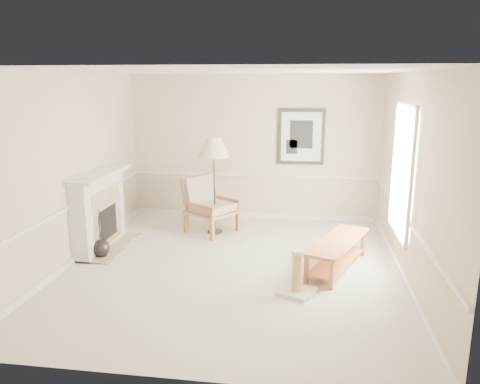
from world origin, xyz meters
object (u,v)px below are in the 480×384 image
(floor_vase, at_px, (101,248))
(armchair, at_px, (207,202))
(floor_lamp, at_px, (214,150))
(bench, at_px, (337,249))
(scratching_post, at_px, (297,280))

(floor_vase, relative_size, armchair, 0.73)
(floor_lamp, relative_size, bench, 1.07)
(floor_vase, height_order, armchair, armchair)
(floor_lamp, distance_m, bench, 2.87)
(scratching_post, bearing_deg, bench, 58.90)
(floor_lamp, bearing_deg, floor_vase, -136.20)
(floor_vase, distance_m, bench, 3.72)
(armchair, distance_m, bench, 2.79)
(bench, distance_m, scratching_post, 1.12)
(floor_lamp, xyz_separation_m, scratching_post, (1.58, -2.38, -1.37))
(floor_vase, relative_size, scratching_post, 1.34)
(floor_lamp, height_order, bench, floor_lamp)
(floor_lamp, height_order, scratching_post, floor_lamp)
(scratching_post, bearing_deg, floor_vase, 164.46)
(armchair, bearing_deg, floor_vase, 172.17)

